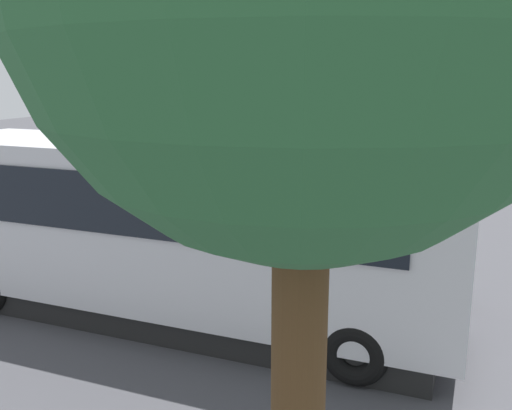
# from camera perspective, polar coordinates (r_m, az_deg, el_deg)

# --- Properties ---
(ground_plane) EXTENTS (80.00, 80.00, 0.00)m
(ground_plane) POSITION_cam_1_polar(r_m,az_deg,el_deg) (15.43, 4.80, -3.85)
(ground_plane) COLOR #424247
(tour_bus) EXTENTS (10.15, 2.91, 3.25)m
(tour_bus) POSITION_cam_1_polar(r_m,az_deg,el_deg) (10.40, -7.86, -2.78)
(tour_bus) COLOR silver
(tour_bus) RESTS_ON ground_plane
(spectator_far_left) EXTENTS (0.57, 0.32, 1.66)m
(spectator_far_left) POSITION_cam_1_polar(r_m,az_deg,el_deg) (12.77, 8.00, -2.91)
(spectator_far_left) COLOR black
(spectator_far_left) RESTS_ON ground_plane
(spectator_left) EXTENTS (0.57, 0.39, 1.65)m
(spectator_left) POSITION_cam_1_polar(r_m,az_deg,el_deg) (12.77, 3.00, -2.85)
(spectator_left) COLOR black
(spectator_left) RESTS_ON ground_plane
(spectator_centre) EXTENTS (0.57, 0.39, 1.73)m
(spectator_centre) POSITION_cam_1_polar(r_m,az_deg,el_deg) (13.09, -1.23, -2.19)
(spectator_centre) COLOR black
(spectator_centre) RESTS_ON ground_plane
(spectator_right) EXTENTS (0.58, 0.36, 1.68)m
(spectator_right) POSITION_cam_1_polar(r_m,az_deg,el_deg) (13.68, -5.04, -1.68)
(spectator_right) COLOR #473823
(spectator_right) RESTS_ON ground_plane
(spectator_far_right) EXTENTS (0.57, 0.39, 1.75)m
(spectator_far_right) POSITION_cam_1_polar(r_m,az_deg,el_deg) (14.05, -9.17, -1.23)
(spectator_far_right) COLOR #473823
(spectator_far_right) RESTS_ON ground_plane
(parked_motorcycle_silver) EXTENTS (2.05, 0.58, 0.99)m
(parked_motorcycle_silver) POSITION_cam_1_polar(r_m,az_deg,el_deg) (11.95, 15.94, -6.94)
(parked_motorcycle_silver) COLOR black
(parked_motorcycle_silver) RESTS_ON ground_plane
(stunt_motorcycle) EXTENTS (1.79, 1.05, 1.88)m
(stunt_motorcycle) POSITION_cam_1_polar(r_m,az_deg,el_deg) (17.43, 0.12, 1.71)
(stunt_motorcycle) COLOR black
(stunt_motorcycle) RESTS_ON ground_plane
(traffic_cone) EXTENTS (0.34, 0.34, 0.63)m
(traffic_cone) POSITION_cam_1_polar(r_m,az_deg,el_deg) (17.82, 6.90, -0.59)
(traffic_cone) COLOR orange
(traffic_cone) RESTS_ON ground_plane
(bay_line_a) EXTENTS (0.30, 4.46, 0.01)m
(bay_line_a) POSITION_cam_1_polar(r_m,az_deg,el_deg) (16.62, 12.78, -2.89)
(bay_line_a) COLOR white
(bay_line_a) RESTS_ON ground_plane
(bay_line_b) EXTENTS (0.31, 4.79, 0.01)m
(bay_line_b) POSITION_cam_1_polar(r_m,az_deg,el_deg) (17.17, 3.24, -2.08)
(bay_line_b) COLOR white
(bay_line_b) RESTS_ON ground_plane
(bay_line_c) EXTENTS (0.31, 4.73, 0.01)m
(bay_line_c) POSITION_cam_1_polar(r_m,az_deg,el_deg) (18.16, -5.48, -1.29)
(bay_line_c) COLOR white
(bay_line_c) RESTS_ON ground_plane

